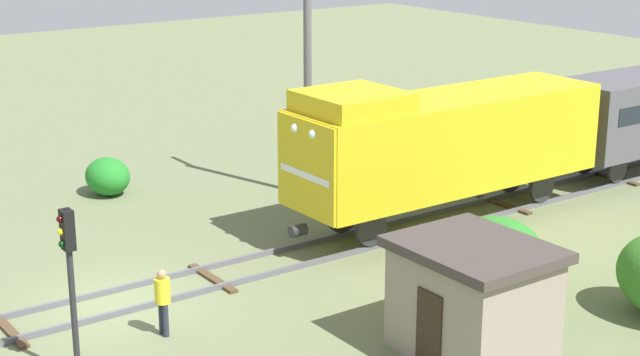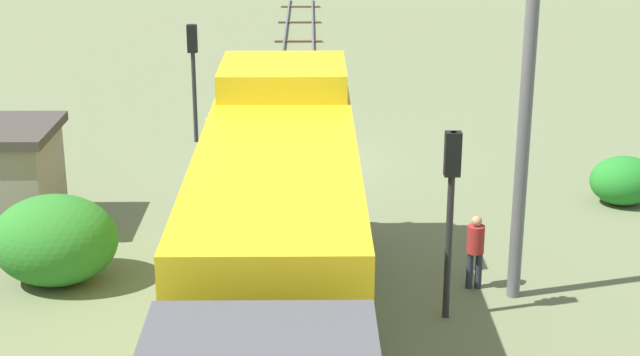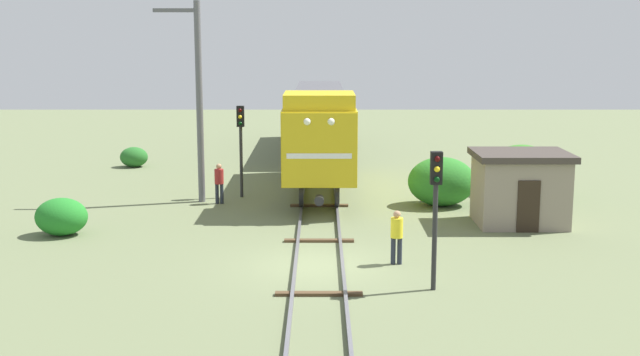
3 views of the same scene
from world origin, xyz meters
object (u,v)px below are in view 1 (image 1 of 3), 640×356
object	(u,v)px
traffic_signal_near	(69,262)
worker_near_track	(163,297)
traffic_signal_mid	(358,123)
locomotive	(443,140)
worker_by_signal	(311,175)
relay_hut	(473,299)
catenary_mast	(307,71)

from	to	relation	value
traffic_signal_near	worker_near_track	size ratio (longest dim) A/B	2.30
traffic_signal_near	traffic_signal_mid	world-z (taller)	traffic_signal_mid
locomotive	worker_by_signal	distance (m)	5.06
worker_near_track	relay_hut	distance (m)	7.38
traffic_signal_near	relay_hut	bearing A→B (deg)	61.31
locomotive	traffic_signal_near	bearing A→B (deg)	-76.88
catenary_mast	traffic_signal_near	bearing A→B (deg)	-55.33
locomotive	worker_by_signal	xyz separation A→B (m)	(-4.20, -2.19, -1.78)
locomotive	relay_hut	xyz separation A→B (m)	(7.50, -5.87, -1.38)
traffic_signal_near	traffic_signal_mid	distance (m)	14.51
traffic_signal_near	worker_near_track	distance (m)	3.17
catenary_mast	relay_hut	xyz separation A→B (m)	(12.56, -4.08, -3.05)
worker_near_track	locomotive	bearing A→B (deg)	111.84
relay_hut	traffic_signal_near	bearing A→B (deg)	-118.69
worker_by_signal	relay_hut	world-z (taller)	relay_hut
locomotive	traffic_signal_mid	size ratio (longest dim) A/B	2.91
traffic_signal_near	worker_by_signal	world-z (taller)	traffic_signal_near
traffic_signal_mid	relay_hut	size ratio (longest dim) A/B	1.14
worker_near_track	catenary_mast	distance (m)	12.49
traffic_signal_mid	worker_by_signal	distance (m)	2.41
worker_by_signal	catenary_mast	distance (m)	3.58
worker_near_track	catenary_mast	bearing A→B (deg)	138.16
worker_near_track	catenary_mast	xyz separation A→B (m)	(-7.46, 9.40, 3.45)
traffic_signal_near	relay_hut	xyz separation A→B (m)	(4.30, 7.86, -1.33)
locomotive	relay_hut	size ratio (longest dim) A/B	3.31
worker_near_track	worker_by_signal	distance (m)	11.16
locomotive	relay_hut	distance (m)	9.62
worker_by_signal	catenary_mast	xyz separation A→B (m)	(-0.86, 0.41, 3.45)
worker_near_track	relay_hut	world-z (taller)	relay_hut
traffic_signal_mid	catenary_mast	size ratio (longest dim) A/B	0.48
traffic_signal_near	worker_by_signal	bearing A→B (deg)	122.69
traffic_signal_mid	relay_hut	distance (m)	12.10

